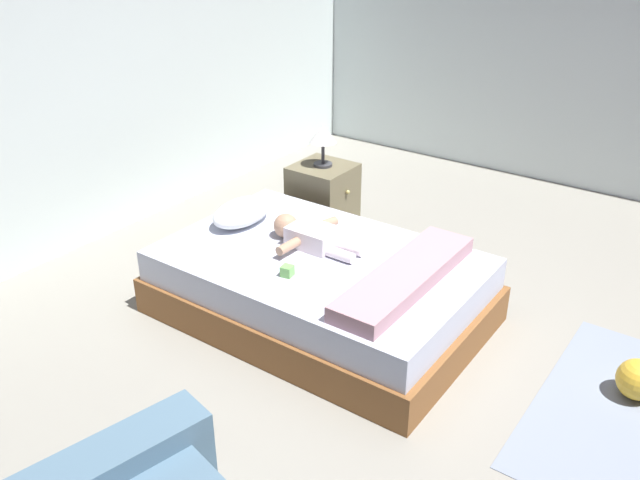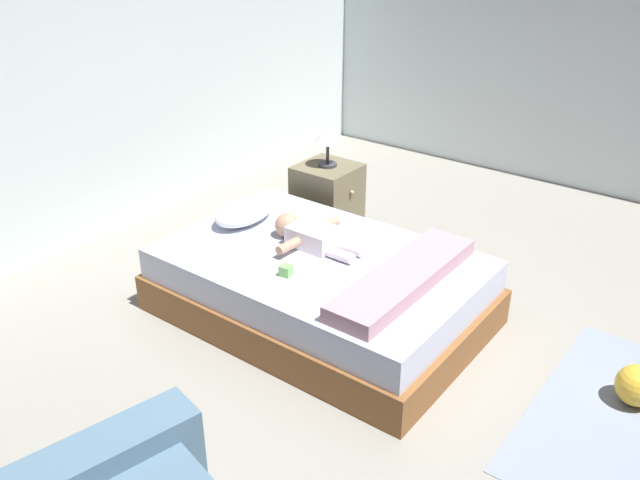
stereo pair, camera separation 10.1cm
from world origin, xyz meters
name	(u,v)px [view 2 (the right image)]	position (x,y,z in m)	size (l,w,h in m)	color
ground_plane	(471,373)	(0.00, 0.00, 0.00)	(8.00, 8.00, 0.00)	gray
wall_behind_bed	(93,64)	(0.00, 3.00, 1.25)	(8.00, 0.12, 2.50)	silver
bed	(320,286)	(-0.04, 0.98, 0.20)	(1.24, 1.89, 0.41)	brown
pillow	(244,211)	(0.03, 1.65, 0.49)	(0.45, 0.28, 0.15)	white
baby	(310,235)	(0.04, 1.12, 0.48)	(0.54, 0.60, 0.15)	white
toothbrush	(333,225)	(0.32, 1.15, 0.42)	(0.06, 0.16, 0.02)	blue
nightstand	(327,200)	(0.89, 1.62, 0.27)	(0.41, 0.44, 0.55)	#6A6146
lamp	(328,137)	(0.89, 1.62, 0.77)	(0.20, 0.20, 0.30)	#333338
rug	(633,424)	(0.11, -0.80, 0.00)	(1.42, 0.90, 0.01)	gray
toy_ball	(637,385)	(0.27, -0.76, 0.11)	(0.21, 0.21, 0.21)	gold
blanket	(404,278)	(-0.04, 0.42, 0.46)	(1.11, 0.28, 0.09)	#B0838C
toy_block	(286,271)	(-0.34, 0.99, 0.45)	(0.07, 0.07, 0.06)	#71B859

